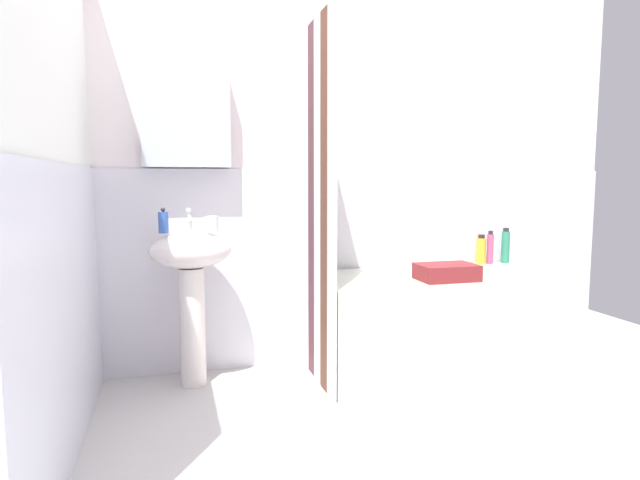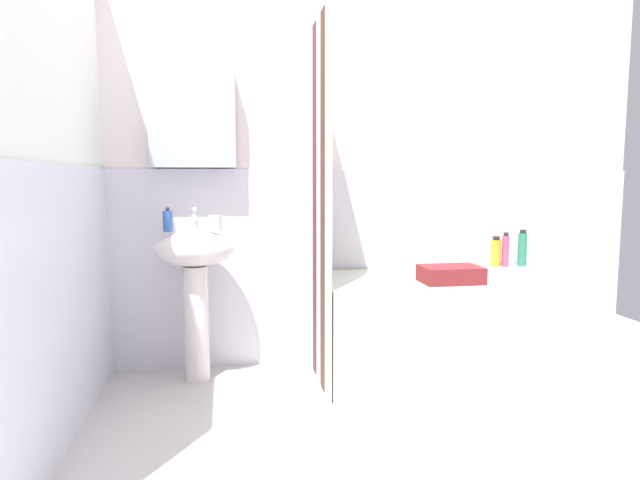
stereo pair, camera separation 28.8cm
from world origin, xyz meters
TOP-DOWN VIEW (x-y plane):
  - ground_plane at (0.00, 0.00)m, footprint 4.80×5.60m
  - wall_back_tiled at (-0.06, 1.26)m, footprint 3.60×0.18m
  - wall_left_tiled at (-1.57, 0.34)m, footprint 0.07×1.81m
  - sink at (-1.04, 1.03)m, footprint 0.44×0.34m
  - faucet at (-1.04, 1.11)m, footprint 0.03×0.12m
  - soap_dispenser at (-1.17, 1.00)m, footprint 0.05×0.05m
  - toothbrush_cup at (-0.92, 1.00)m, footprint 0.07×0.07m
  - bathtub at (0.39, 0.89)m, footprint 1.47×0.66m
  - shower_curtain at (-0.35, 0.89)m, footprint 0.01×0.66m
  - lotion_bottle at (1.03, 1.16)m, footprint 0.05×0.05m
  - shampoo_bottle at (0.91, 1.15)m, footprint 0.04×0.04m
  - conditioner_bottle at (0.85, 1.17)m, footprint 0.06×0.06m
  - towel_folded at (0.34, 0.71)m, footprint 0.32×0.22m

SIDE VIEW (x-z plane):
  - ground_plane at x=0.00m, z-range -0.04..0.00m
  - bathtub at x=0.39m, z-range 0.00..0.58m
  - towel_folded at x=0.34m, z-range 0.58..0.67m
  - sink at x=-1.04m, z-range 0.20..1.06m
  - conditioner_bottle at x=0.85m, z-range 0.57..0.77m
  - shampoo_bottle at x=0.91m, z-range 0.57..0.80m
  - lotion_bottle at x=1.03m, z-range 0.57..0.81m
  - toothbrush_cup at x=-0.92m, z-range 0.86..0.94m
  - soap_dispenser at x=-1.17m, z-range 0.85..0.98m
  - faucet at x=-1.04m, z-range 0.86..0.98m
  - shower_curtain at x=-0.35m, z-range 0.00..2.00m
  - wall_left_tiled at x=-1.57m, z-range -0.08..2.32m
  - wall_back_tiled at x=-0.06m, z-range -0.06..2.34m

